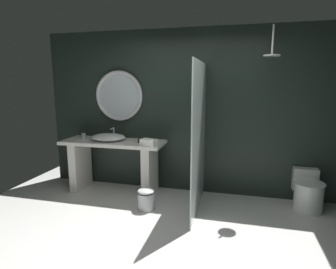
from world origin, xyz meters
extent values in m
plane|color=silver|center=(0.00, 0.00, 0.00)|extent=(5.76, 5.76, 0.00)
cube|color=#1E2823|center=(0.00, 1.90, 1.30)|extent=(4.80, 0.10, 2.60)
cube|color=silver|center=(-1.14, 1.53, 0.82)|extent=(1.66, 0.60, 0.05)
cube|color=silver|center=(-1.75, 1.53, 0.40)|extent=(0.13, 0.51, 0.80)
cube|color=silver|center=(-0.52, 1.53, 0.40)|extent=(0.13, 0.51, 0.80)
ellipsoid|color=white|center=(-1.22, 1.53, 0.91)|extent=(0.56, 0.46, 0.11)
cylinder|color=silver|center=(-1.22, 1.74, 0.94)|extent=(0.02, 0.02, 0.18)
cylinder|color=silver|center=(-1.22, 1.68, 1.02)|extent=(0.02, 0.11, 0.02)
cylinder|color=silver|center=(-1.69, 1.57, 0.90)|extent=(0.07, 0.07, 0.09)
cube|color=black|center=(-0.62, 1.51, 0.89)|extent=(0.12, 0.13, 0.07)
torus|color=silver|center=(-1.14, 1.81, 1.56)|extent=(0.83, 0.06, 0.83)
cylinder|color=#B2BCC1|center=(-1.14, 1.82, 1.56)|extent=(0.73, 0.01, 0.73)
cube|color=silver|center=(0.29, 1.21, 1.02)|extent=(0.02, 1.28, 2.05)
cylinder|color=silver|center=(1.19, 1.41, 2.31)|extent=(0.02, 0.02, 0.37)
cylinder|color=silver|center=(1.19, 1.41, 2.12)|extent=(0.21, 0.21, 0.02)
cylinder|color=white|center=(1.80, 1.51, 0.20)|extent=(0.38, 0.38, 0.40)
ellipsoid|color=white|center=(1.80, 1.51, 0.41)|extent=(0.40, 0.44, 0.02)
cube|color=white|center=(1.80, 1.78, 0.37)|extent=(0.34, 0.15, 0.34)
cylinder|color=silver|center=(-0.41, 1.00, 0.12)|extent=(0.24, 0.24, 0.24)
ellipsoid|color=silver|center=(-0.41, 1.00, 0.27)|extent=(0.24, 0.24, 0.07)
cube|color=white|center=(-0.47, 1.33, 0.90)|extent=(0.27, 0.20, 0.10)
camera|label=1|loc=(0.78, -2.50, 1.77)|focal=29.65mm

